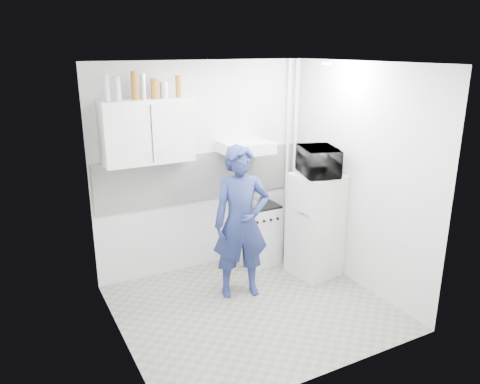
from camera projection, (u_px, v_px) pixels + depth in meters
name	position (u px, v px, depth m)	size (l,w,h in m)	color
floor	(252.00, 308.00, 5.14)	(2.80, 2.80, 0.00)	gray
ceiling	(255.00, 63.00, 4.37)	(2.80, 2.80, 0.00)	white
wall_back	(204.00, 168.00, 5.81)	(2.80, 2.80, 0.00)	silver
wall_left	(116.00, 218.00, 4.13)	(2.60, 2.60, 0.00)	silver
wall_right	(359.00, 178.00, 5.38)	(2.60, 2.60, 0.00)	silver
person	(241.00, 223.00, 5.20)	(0.64, 0.42, 1.74)	navy
stove	(257.00, 234.00, 6.15)	(0.49, 0.49, 0.78)	silver
fridge	(315.00, 225.00, 5.76)	(0.53, 0.53, 1.29)	white
stove_top	(258.00, 205.00, 6.03)	(0.47, 0.47, 0.03)	black
saucepan	(253.00, 202.00, 5.94)	(0.19, 0.19, 0.10)	silver
microwave	(319.00, 161.00, 5.52)	(0.40, 0.59, 0.33)	black
bottle_a	(106.00, 88.00, 4.84)	(0.06, 0.06, 0.27)	#B2B7BC
bottle_b	(118.00, 89.00, 4.89)	(0.06, 0.06, 0.25)	#B2B7BC
bottle_c	(135.00, 85.00, 4.97)	(0.07, 0.07, 0.30)	brown
bottle_d	(143.00, 87.00, 5.02)	(0.06, 0.06, 0.27)	silver
canister_a	(155.00, 89.00, 5.08)	(0.09, 0.09, 0.22)	brown
canister_b	(164.00, 90.00, 5.13)	(0.09, 0.09, 0.18)	silver
bottle_e	(178.00, 86.00, 5.20)	(0.06, 0.06, 0.24)	brown
upper_cabinet	(147.00, 131.00, 5.16)	(1.00, 0.35, 0.70)	white
range_hood	(245.00, 147.00, 5.72)	(0.60, 0.50, 0.14)	silver
backsplash	(205.00, 176.00, 5.83)	(2.74, 0.03, 0.60)	white
pipe_a	(294.00, 158.00, 6.32)	(0.05, 0.05, 2.60)	silver
pipe_b	(287.00, 159.00, 6.27)	(0.04, 0.04, 2.60)	silver
ceiling_spot_fixture	(327.00, 64.00, 4.99)	(0.10, 0.10, 0.02)	white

